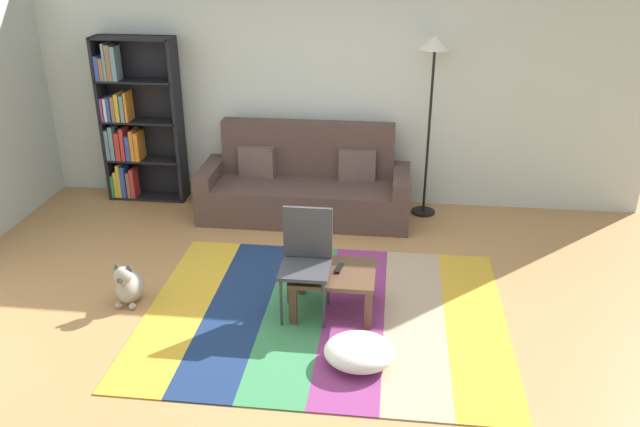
# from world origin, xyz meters

# --- Properties ---
(ground_plane) EXTENTS (14.00, 14.00, 0.00)m
(ground_plane) POSITION_xyz_m (0.00, 0.00, 0.00)
(ground_plane) COLOR #B27F4C
(back_wall) EXTENTS (6.80, 0.10, 2.70)m
(back_wall) POSITION_xyz_m (0.00, 2.55, 1.35)
(back_wall) COLOR silver
(back_wall) RESTS_ON ground_plane
(rug) EXTENTS (2.96, 2.36, 0.01)m
(rug) POSITION_xyz_m (0.16, 0.03, 0.01)
(rug) COLOR gold
(rug) RESTS_ON ground_plane
(couch) EXTENTS (2.26, 0.80, 1.00)m
(couch) POSITION_xyz_m (-0.28, 2.02, 0.34)
(couch) COLOR #4C3833
(couch) RESTS_ON ground_plane
(bookshelf) EXTENTS (0.90, 0.28, 1.87)m
(bookshelf) POSITION_xyz_m (-2.30, 2.31, 0.89)
(bookshelf) COLOR black
(bookshelf) RESTS_ON ground_plane
(coffee_table) EXTENTS (0.68, 0.55, 0.36)m
(coffee_table) POSITION_xyz_m (0.22, 0.11, 0.31)
(coffee_table) COLOR #513826
(coffee_table) RESTS_ON rug
(pouf) EXTENTS (0.52, 0.47, 0.19)m
(pouf) POSITION_xyz_m (0.48, -0.59, 0.11)
(pouf) COLOR white
(pouf) RESTS_ON rug
(dog) EXTENTS (0.22, 0.35, 0.40)m
(dog) POSITION_xyz_m (-1.52, 0.04, 0.16)
(dog) COLOR #9E998E
(dog) RESTS_ON ground_plane
(standing_lamp) EXTENTS (0.32, 0.32, 1.95)m
(standing_lamp) POSITION_xyz_m (1.03, 2.22, 1.63)
(standing_lamp) COLOR black
(standing_lamp) RESTS_ON ground_plane
(tv_remote) EXTENTS (0.06, 0.15, 0.02)m
(tv_remote) POSITION_xyz_m (0.26, 0.14, 0.38)
(tv_remote) COLOR black
(tv_remote) RESTS_ON coffee_table
(folding_chair) EXTENTS (0.40, 0.40, 0.90)m
(folding_chair) POSITION_xyz_m (0.00, 0.09, 0.53)
(folding_chair) COLOR #38383D
(folding_chair) RESTS_ON ground_plane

